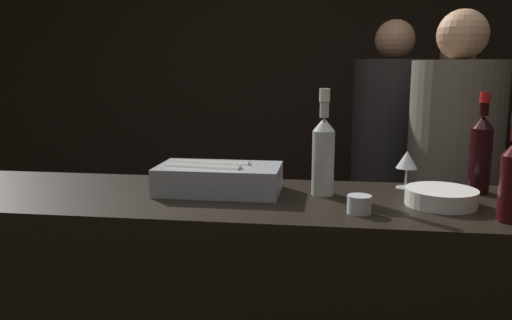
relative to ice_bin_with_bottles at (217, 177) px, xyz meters
name	(u,v)px	position (x,y,z in m)	size (l,w,h in m)	color
wall_back_chalkboard	(296,74)	(0.14, 2.13, 0.33)	(6.40, 0.06, 2.80)	black
ice_bin_with_bottles	(217,177)	(0.00, 0.00, 0.00)	(0.42, 0.23, 0.11)	#9EA0A5
bowl_white	(441,196)	(0.73, -0.07, -0.02)	(0.22, 0.22, 0.05)	silver
wine_glass	(407,161)	(0.65, 0.15, 0.05)	(0.07, 0.07, 0.13)	silver
candle_votive	(359,204)	(0.47, -0.19, -0.03)	(0.07, 0.07, 0.05)	silver
red_wine_bottle_tall	(481,151)	(0.89, 0.12, 0.09)	(0.07, 0.07, 0.34)	black
white_wine_bottle	(323,152)	(0.36, 0.02, 0.09)	(0.07, 0.07, 0.36)	#B2B7AD
person_in_hoodie	(452,186)	(0.92, 0.60, -0.14)	(0.39, 0.39, 1.68)	black
person_blond_tee	(389,161)	(0.72, 1.16, -0.14)	(0.42, 0.42, 1.70)	black
person_grey_polo	(451,156)	(1.15, 1.60, -0.17)	(0.40, 0.40, 1.63)	black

